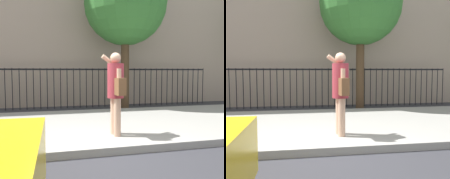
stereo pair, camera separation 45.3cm
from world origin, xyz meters
The scene contains 5 objects.
ground_plane centered at (0.00, 0.00, 0.00)m, with size 60.00×60.00×0.00m, color #333338.
sidewalk centered at (0.00, 2.20, 0.07)m, with size 28.00×4.40×0.15m, color #9E9B93.
iron_fence centered at (0.00, 5.90, 1.02)m, with size 12.03×0.04×1.60m.
pedestrian_on_phone centered at (0.49, 0.81, 1.15)m, with size 0.50×0.67×1.71m.
street_tree_mid centered at (2.01, 5.05, 3.99)m, with size 3.11×3.11×5.57m.
Camera 2 is at (-0.42, -4.23, 1.49)m, focal length 40.13 mm.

